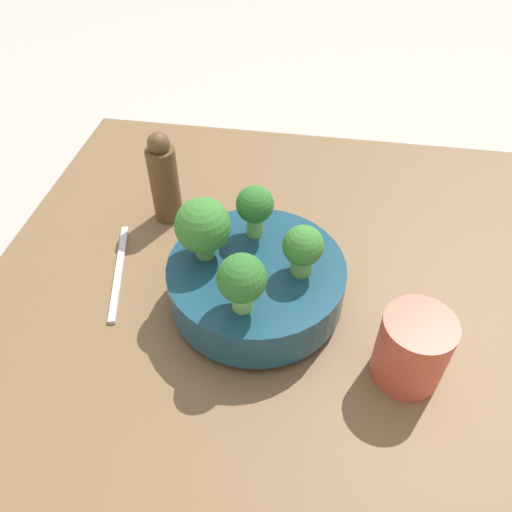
# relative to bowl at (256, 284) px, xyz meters

# --- Properties ---
(ground_plane) EXTENTS (6.00, 6.00, 0.00)m
(ground_plane) POSITION_rel_bowl_xyz_m (-0.00, 0.02, -0.08)
(ground_plane) COLOR #ADA89E
(table) EXTENTS (0.88, 0.83, 0.04)m
(table) POSITION_rel_bowl_xyz_m (-0.00, 0.02, -0.06)
(table) COLOR brown
(table) RESTS_ON ground_plane
(bowl) EXTENTS (0.23, 0.23, 0.07)m
(bowl) POSITION_rel_bowl_xyz_m (0.00, 0.00, 0.00)
(bowl) COLOR navy
(bowl) RESTS_ON table
(broccoli_floret_back) EXTENTS (0.05, 0.05, 0.07)m
(broccoli_floret_back) POSITION_rel_bowl_xyz_m (-0.01, 0.06, 0.07)
(broccoli_floret_back) COLOR #6BA34C
(broccoli_floret_back) RESTS_ON bowl
(broccoli_floret_left) EXTENTS (0.05, 0.05, 0.07)m
(broccoli_floret_left) POSITION_rel_bowl_xyz_m (-0.06, -0.01, 0.08)
(broccoli_floret_left) COLOR #7AB256
(broccoli_floret_left) RESTS_ON bowl
(broccoli_floret_right) EXTENTS (0.06, 0.06, 0.08)m
(broccoli_floret_right) POSITION_rel_bowl_xyz_m (0.07, -0.01, 0.08)
(broccoli_floret_right) COLOR #7AB256
(broccoli_floret_right) RESTS_ON bowl
(broccoli_floret_front) EXTENTS (0.07, 0.07, 0.08)m
(broccoli_floret_front) POSITION_rel_bowl_xyz_m (-0.01, -0.07, 0.08)
(broccoli_floret_front) COLOR #609347
(broccoli_floret_front) RESTS_ON bowl
(cup) EXTENTS (0.08, 0.08, 0.10)m
(cup) POSITION_rel_bowl_xyz_m (0.08, 0.19, 0.01)
(cup) COLOR #C64C38
(cup) RESTS_ON table
(pepper_mill) EXTENTS (0.04, 0.04, 0.15)m
(pepper_mill) POSITION_rel_bowl_xyz_m (-0.16, -0.17, 0.03)
(pepper_mill) COLOR brown
(pepper_mill) RESTS_ON table
(fork) EXTENTS (0.18, 0.06, 0.01)m
(fork) POSITION_rel_bowl_xyz_m (-0.03, -0.20, -0.04)
(fork) COLOR silver
(fork) RESTS_ON table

